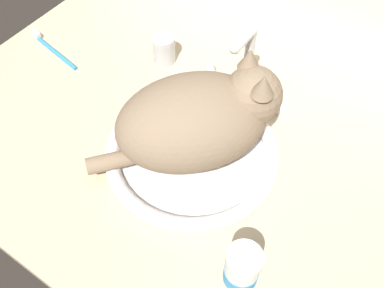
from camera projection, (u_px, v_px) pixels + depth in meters
countertop at (215, 143)px, 88.57cm from camera, size 119.86×82.27×3.00cm
sink_basin at (192, 152)px, 83.71cm from camera, size 34.65×34.65×2.85cm
faucet at (245, 72)px, 88.88cm from camera, size 21.12×9.72×18.91cm
cat at (203, 118)px, 76.05cm from camera, size 33.04×34.14×19.37cm
pill_bottle at (242, 270)px, 65.87cm from camera, size 5.70×5.70×10.29cm
metal_jar at (164, 49)px, 98.69cm from camera, size 5.34×5.34×6.92cm
toothbrush at (53, 49)px, 103.05cm from camera, size 17.92×4.24×1.70cm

